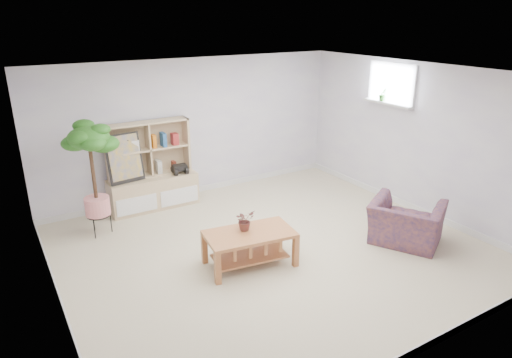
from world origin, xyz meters
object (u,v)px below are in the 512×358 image
storage_unit (152,166)px  coffee_table (250,248)px  armchair (406,220)px  floor_tree (94,180)px

storage_unit → coffee_table: 2.54m
storage_unit → armchair: storage_unit is taller
storage_unit → armchair: size_ratio=1.52×
coffee_table → storage_unit: bearing=108.0°
floor_tree → armchair: bearing=-34.9°
coffee_table → floor_tree: size_ratio=0.66×
armchair → floor_tree: bearing=26.0°
coffee_table → armchair: 2.28m
floor_tree → armchair: floor_tree is taller
storage_unit → coffee_table: size_ratio=1.29×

